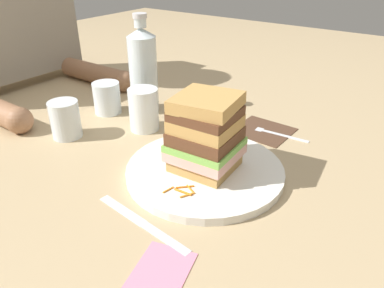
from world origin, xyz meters
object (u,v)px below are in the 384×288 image
knife (144,224)px  juice_glass (144,112)px  fork (272,131)px  water_bottle (143,70)px  main_plate (205,170)px  empty_tumbler_1 (107,98)px  napkin_pink (162,270)px  napkin_dark (263,130)px  empty_tumbler_0 (65,119)px  sandwich (206,134)px

knife → juice_glass: (0.26, 0.23, 0.04)m
fork → water_bottle: water_bottle is taller
main_plate → empty_tumbler_1: empty_tumbler_1 is taller
napkin_pink → fork: bearing=6.6°
napkin_dark → empty_tumbler_1: 0.40m
fork → napkin_pink: (-0.46, -0.05, -0.00)m
empty_tumbler_0 → empty_tumbler_1: size_ratio=1.05×
knife → juice_glass: juice_glass is taller
main_plate → napkin_dark: bearing=-1.9°
empty_tumbler_0 → napkin_dark: bearing=-50.9°
napkin_dark → sandwich: bearing=178.0°
main_plate → empty_tumbler_1: size_ratio=3.74×
sandwich → empty_tumbler_1: bearing=75.2°
napkin_pink → knife: bearing=55.9°
fork → napkin_dark: bearing=93.7°
knife → sandwich: bearing=1.2°
empty_tumbler_0 → juice_glass: bearing=-41.5°
napkin_dark → knife: 0.41m
sandwich → juice_glass: 0.24m
knife → empty_tumbler_0: bearing=70.3°
sandwich → empty_tumbler_0: bearing=98.6°
juice_glass → empty_tumbler_0: size_ratio=1.18×
fork → main_plate: bearing=172.7°
main_plate → knife: (-0.18, -0.00, -0.01)m
main_plate → sandwich: sandwich is taller
sandwich → main_plate: bearing=-163.6°
knife → empty_tumbler_0: empty_tumbler_0 is taller
knife → empty_tumbler_1: (0.27, 0.37, 0.04)m
sandwich → napkin_pink: size_ratio=1.62×
sandwich → napkin_pink: bearing=-159.9°
juice_glass → empty_tumbler_0: (-0.13, 0.12, -0.00)m
main_plate → juice_glass: juice_glass is taller
juice_glass → water_bottle: (0.08, 0.07, 0.07)m
water_bottle → empty_tumbler_1: water_bottle is taller
sandwich → knife: sandwich is taller
main_plate → sandwich: 0.08m
main_plate → water_bottle: water_bottle is taller
water_bottle → main_plate: bearing=-118.9°
napkin_dark → juice_glass: bearing=123.2°
napkin_dark → main_plate: bearing=178.1°
fork → knife: size_ratio=0.83×
napkin_dark → water_bottle: size_ratio=0.51×
knife → water_bottle: 0.47m
juice_glass → napkin_pink: 0.44m
empty_tumbler_1 → juice_glass: bearing=-96.8°
napkin_dark → juice_glass: 0.28m
main_plate → sandwich: size_ratio=2.07×
fork → knife: 0.41m
fork → napkin_pink: fork is taller
knife → napkin_dark: bearing=-0.6°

